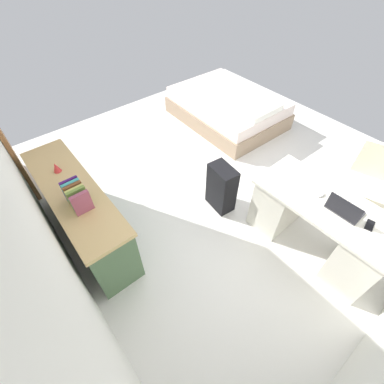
% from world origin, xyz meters
% --- Properties ---
extents(ground_plane, '(5.67, 5.67, 0.00)m').
position_xyz_m(ground_plane, '(0.00, 0.00, 0.00)').
color(ground_plane, silver).
extents(wall_back, '(4.67, 0.10, 2.84)m').
position_xyz_m(wall_back, '(0.00, 2.15, 1.42)').
color(wall_back, silver).
rests_on(wall_back, ground_plane).
extents(desk, '(1.45, 0.69, 0.73)m').
position_xyz_m(desk, '(-1.36, -0.14, 0.38)').
color(desk, silver).
rests_on(desk, ground_plane).
extents(office_chair, '(0.58, 0.58, 0.94)m').
position_xyz_m(office_chair, '(-1.40, -1.04, 0.42)').
color(office_chair, black).
rests_on(office_chair, ground_plane).
extents(credenza, '(1.80, 0.48, 0.78)m').
position_xyz_m(credenza, '(0.40, 1.77, 0.39)').
color(credenza, '#4C6B47').
rests_on(credenza, ground_plane).
extents(bed, '(1.92, 1.43, 0.58)m').
position_xyz_m(bed, '(1.17, -1.27, 0.24)').
color(bed, gray).
rests_on(bed, ground_plane).
extents(suitcase_black, '(0.38, 0.26, 0.64)m').
position_xyz_m(suitcase_black, '(-0.26, 0.24, 0.32)').
color(suitcase_black, black).
rests_on(suitcase_black, ground_plane).
extents(laptop, '(0.31, 0.23, 0.21)m').
position_xyz_m(laptop, '(-1.49, -0.13, 0.78)').
color(laptop, '#333338').
rests_on(laptop, desk).
extents(computer_mouse, '(0.06, 0.10, 0.03)m').
position_xyz_m(computer_mouse, '(-1.23, -0.16, 0.74)').
color(computer_mouse, white).
rests_on(computer_mouse, desk).
extents(cell_phone_near_laptop, '(0.09, 0.15, 0.01)m').
position_xyz_m(cell_phone_near_laptop, '(-1.73, -0.18, 0.73)').
color(cell_phone_near_laptop, black).
rests_on(cell_phone_near_laptop, desk).
extents(book_row, '(0.27, 0.17, 0.23)m').
position_xyz_m(book_row, '(0.14, 1.77, 0.89)').
color(book_row, '#95465B').
rests_on(book_row, credenza).
extents(figurine_small, '(0.08, 0.08, 0.11)m').
position_xyz_m(figurine_small, '(0.73, 1.77, 0.83)').
color(figurine_small, red).
rests_on(figurine_small, credenza).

